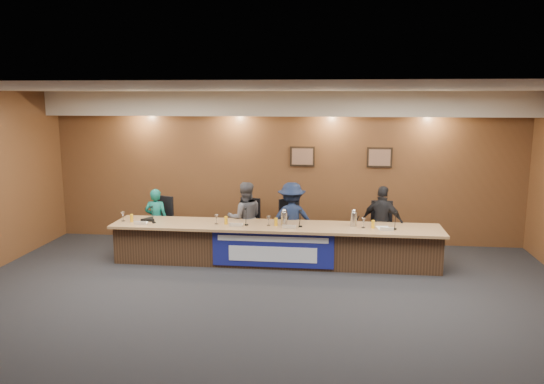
{
  "coord_description": "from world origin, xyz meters",
  "views": [
    {
      "loc": [
        1.07,
        -7.14,
        3.11
      ],
      "look_at": [
        -0.1,
        2.7,
        1.31
      ],
      "focal_mm": 35.0,
      "sensor_mm": 36.0,
      "label": 1
    }
  ],
  "objects_px": {
    "panelist_a": "(156,220)",
    "office_chair_c": "(292,230)",
    "banner": "(273,250)",
    "office_chair_d": "(382,233)",
    "panelist_b": "(245,218)",
    "speakerphone": "(149,220)",
    "carafe_right": "(354,219)",
    "office_chair_a": "(158,226)",
    "carafe_mid": "(284,219)",
    "dais_body": "(275,245)",
    "panelist_c": "(292,219)",
    "panelist_d": "(382,222)",
    "office_chair_b": "(246,229)"
  },
  "relations": [
    {
      "from": "panelist_a",
      "to": "office_chair_c",
      "type": "height_order",
      "value": "panelist_a"
    },
    {
      "from": "banner",
      "to": "office_chair_d",
      "type": "bearing_deg",
      "value": 27.87
    },
    {
      "from": "panelist_b",
      "to": "banner",
      "type": "bearing_deg",
      "value": 109.53
    },
    {
      "from": "office_chair_c",
      "to": "speakerphone",
      "type": "bearing_deg",
      "value": 173.34
    },
    {
      "from": "office_chair_c",
      "to": "carafe_right",
      "type": "relative_size",
      "value": 1.84
    },
    {
      "from": "banner",
      "to": "office_chair_a",
      "type": "relative_size",
      "value": 4.58
    },
    {
      "from": "carafe_mid",
      "to": "office_chair_c",
      "type": "bearing_deg",
      "value": 82.63
    },
    {
      "from": "panelist_a",
      "to": "carafe_mid",
      "type": "distance_m",
      "value": 2.73
    },
    {
      "from": "office_chair_a",
      "to": "office_chair_c",
      "type": "bearing_deg",
      "value": 22.41
    },
    {
      "from": "carafe_right",
      "to": "banner",
      "type": "bearing_deg",
      "value": -163.43
    },
    {
      "from": "dais_body",
      "to": "carafe_mid",
      "type": "distance_m",
      "value": 0.55
    },
    {
      "from": "panelist_a",
      "to": "panelist_c",
      "type": "height_order",
      "value": "panelist_c"
    },
    {
      "from": "panelist_b",
      "to": "panelist_d",
      "type": "relative_size",
      "value": 1.02
    },
    {
      "from": "panelist_d",
      "to": "carafe_mid",
      "type": "height_order",
      "value": "panelist_d"
    },
    {
      "from": "office_chair_c",
      "to": "speakerphone",
      "type": "distance_m",
      "value": 2.79
    },
    {
      "from": "banner",
      "to": "panelist_a",
      "type": "bearing_deg",
      "value": 158.76
    },
    {
      "from": "carafe_mid",
      "to": "carafe_right",
      "type": "xyz_separation_m",
      "value": [
        1.27,
        0.06,
        0.01
      ]
    },
    {
      "from": "office_chair_d",
      "to": "carafe_mid",
      "type": "distance_m",
      "value": 2.01
    },
    {
      "from": "dais_body",
      "to": "carafe_mid",
      "type": "xyz_separation_m",
      "value": [
        0.17,
        -0.04,
        0.52
      ]
    },
    {
      "from": "office_chair_b",
      "to": "carafe_mid",
      "type": "relative_size",
      "value": 1.98
    },
    {
      "from": "panelist_b",
      "to": "office_chair_a",
      "type": "relative_size",
      "value": 3.01
    },
    {
      "from": "carafe_right",
      "to": "office_chair_d",
      "type": "bearing_deg",
      "value": 48.14
    },
    {
      "from": "office_chair_b",
      "to": "carafe_mid",
      "type": "xyz_separation_m",
      "value": [
        0.83,
        -0.69,
        0.39
      ]
    },
    {
      "from": "banner",
      "to": "panelist_a",
      "type": "height_order",
      "value": "panelist_a"
    },
    {
      "from": "panelist_b",
      "to": "speakerphone",
      "type": "relative_size",
      "value": 4.52
    },
    {
      "from": "panelist_d",
      "to": "speakerphone",
      "type": "relative_size",
      "value": 4.44
    },
    {
      "from": "office_chair_a",
      "to": "carafe_mid",
      "type": "relative_size",
      "value": 1.98
    },
    {
      "from": "panelist_d",
      "to": "office_chair_c",
      "type": "height_order",
      "value": "panelist_d"
    },
    {
      "from": "office_chair_d",
      "to": "panelist_b",
      "type": "bearing_deg",
      "value": -175.74
    },
    {
      "from": "panelist_c",
      "to": "carafe_mid",
      "type": "relative_size",
      "value": 5.99
    },
    {
      "from": "dais_body",
      "to": "office_chair_d",
      "type": "bearing_deg",
      "value": 17.89
    },
    {
      "from": "office_chair_c",
      "to": "carafe_right",
      "type": "xyz_separation_m",
      "value": [
        1.18,
        -0.64,
        0.4
      ]
    },
    {
      "from": "panelist_d",
      "to": "office_chair_c",
      "type": "bearing_deg",
      "value": 21.04
    },
    {
      "from": "office_chair_c",
      "to": "office_chair_d",
      "type": "height_order",
      "value": "same"
    },
    {
      "from": "panelist_b",
      "to": "panelist_d",
      "type": "height_order",
      "value": "panelist_b"
    },
    {
      "from": "panelist_c",
      "to": "office_chair_b",
      "type": "bearing_deg",
      "value": -14.92
    },
    {
      "from": "panelist_b",
      "to": "dais_body",
      "type": "bearing_deg",
      "value": 125.35
    },
    {
      "from": "panelist_a",
      "to": "speakerphone",
      "type": "relative_size",
      "value": 3.99
    },
    {
      "from": "panelist_a",
      "to": "carafe_right",
      "type": "bearing_deg",
      "value": 170.97
    },
    {
      "from": "panelist_b",
      "to": "carafe_right",
      "type": "height_order",
      "value": "panelist_b"
    },
    {
      "from": "panelist_b",
      "to": "panelist_c",
      "type": "relative_size",
      "value": 0.99
    },
    {
      "from": "office_chair_c",
      "to": "office_chair_d",
      "type": "xyz_separation_m",
      "value": [
        1.75,
        0.0,
        0.0
      ]
    },
    {
      "from": "office_chair_a",
      "to": "office_chair_d",
      "type": "bearing_deg",
      "value": 22.41
    },
    {
      "from": "dais_body",
      "to": "office_chair_a",
      "type": "distance_m",
      "value": 2.57
    },
    {
      "from": "panelist_a",
      "to": "carafe_mid",
      "type": "xyz_separation_m",
      "value": [
        2.65,
        -0.59,
        0.23
      ]
    },
    {
      "from": "office_chair_a",
      "to": "office_chair_d",
      "type": "distance_m",
      "value": 4.5
    },
    {
      "from": "panelist_a",
      "to": "office_chair_a",
      "type": "relative_size",
      "value": 2.66
    },
    {
      "from": "panelist_c",
      "to": "carafe_right",
      "type": "distance_m",
      "value": 1.31
    },
    {
      "from": "panelist_d",
      "to": "office_chair_b",
      "type": "bearing_deg",
      "value": 22.16
    },
    {
      "from": "panelist_b",
      "to": "carafe_mid",
      "type": "distance_m",
      "value": 1.03
    }
  ]
}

